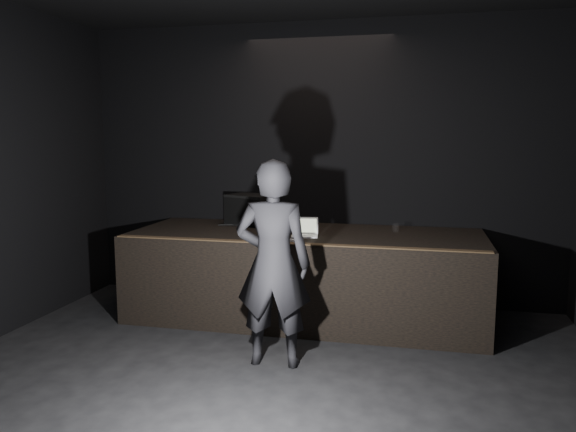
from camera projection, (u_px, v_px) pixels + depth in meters
The scene contains 10 objects.
room_walls at pixel (224, 147), 3.66m from camera, with size 6.10×7.10×3.52m.
stage_riser at pixel (306, 275), 6.51m from camera, with size 4.00×1.50×1.00m, color black.
riser_lip at pixel (292, 243), 5.75m from camera, with size 3.92×0.10×0.01m, color brown.
stage_monitor at pixel (251, 210), 6.98m from camera, with size 0.67×0.58×0.38m.
cable at pixel (256, 224), 6.96m from camera, with size 0.02×0.02×0.94m, color black.
laptop at pixel (305, 231), 6.22m from camera, with size 0.32×0.30×0.20m.
beer_can at pixel (267, 226), 6.38m from camera, with size 0.07×0.07×0.16m.
plastic_cup at pixel (396, 228), 6.47m from camera, with size 0.08×0.08×0.10m, color white.
wii_remote at pixel (295, 241), 5.80m from camera, with size 0.04×0.16×0.03m, color white.
person at pixel (273, 264), 5.09m from camera, with size 0.69×0.45×1.90m, color black.
Camera 1 is at (1.25, -3.50, 2.09)m, focal length 35.00 mm.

